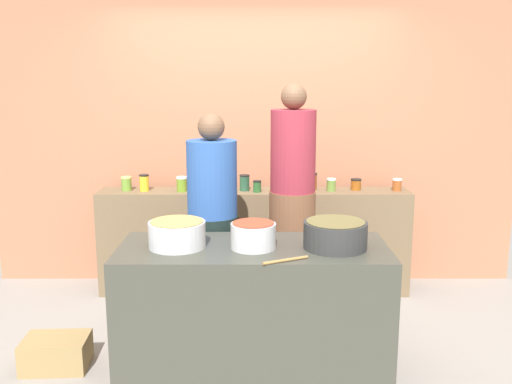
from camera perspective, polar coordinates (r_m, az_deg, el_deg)
ground at (r=4.16m, az=-0.02°, el=-15.30°), size 12.00×12.00×0.00m
storefront_wall at (r=5.18m, az=0.05°, el=7.30°), size 4.80×0.12×3.00m
display_shelf at (r=5.02m, az=0.04°, el=-4.96°), size 2.70×0.36×0.91m
prep_table at (r=3.71m, az=-0.04°, el=-11.66°), size 1.70×0.70×0.83m
preserve_jar_0 at (r=5.04m, az=-12.68°, el=0.85°), size 0.09×0.09×0.12m
preserve_jar_1 at (r=4.98m, az=-10.96°, el=0.94°), size 0.08×0.08×0.14m
preserve_jar_2 at (r=4.91m, az=-7.25°, el=0.81°), size 0.09×0.09×0.13m
preserve_jar_3 at (r=4.96m, az=-6.07°, el=0.96°), size 0.09×0.09×0.13m
preserve_jar_4 at (r=4.91m, az=-4.66°, el=0.98°), size 0.08×0.08×0.15m
preserve_jar_5 at (r=4.96m, az=-2.36°, el=1.01°), size 0.07×0.07×0.13m
preserve_jar_6 at (r=4.90m, az=-0.93°, el=0.94°), size 0.09×0.09×0.14m
preserve_jar_7 at (r=4.84m, az=0.35°, el=0.58°), size 0.07×0.07×0.10m
preserve_jar_8 at (r=4.86m, az=3.36°, el=0.81°), size 0.07×0.07×0.13m
preserve_jar_9 at (r=4.97m, az=5.90°, el=1.08°), size 0.09×0.09×0.15m
preserve_jar_10 at (r=4.92m, az=7.81°, el=0.73°), size 0.08×0.08×0.11m
preserve_jar_11 at (r=5.01m, az=10.27°, el=0.75°), size 0.09×0.09×0.10m
preserve_jar_12 at (r=5.05m, az=14.25°, el=0.71°), size 0.08×0.08×0.11m
cooking_pot_left at (r=3.58m, az=-7.72°, el=-4.22°), size 0.36×0.36×0.17m
cooking_pot_center at (r=3.52m, az=-0.08°, el=-4.40°), size 0.28×0.28×0.16m
cooking_pot_right at (r=3.56m, az=8.21°, el=-4.29°), size 0.40×0.40×0.17m
wooden_spoon at (r=3.29m, az=3.22°, el=-6.87°), size 0.27×0.14×0.02m
cook_with_tongs at (r=4.16m, az=-4.14°, el=-4.49°), size 0.37×0.37×1.63m
cook_in_cap at (r=4.40m, az=3.91°, el=-2.22°), size 0.36×0.36×1.83m
bread_crate at (r=4.07m, az=-19.25°, el=-15.00°), size 0.43×0.31×0.20m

